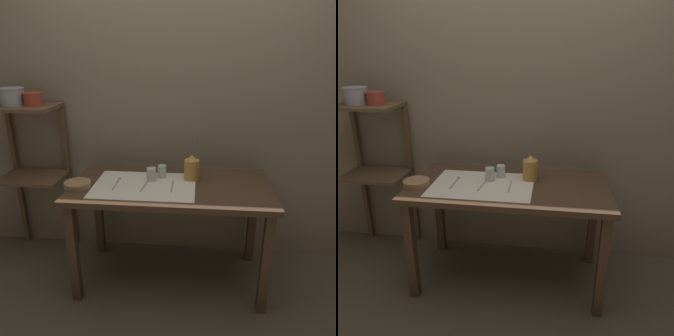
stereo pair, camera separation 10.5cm
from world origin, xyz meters
The scene contains 14 objects.
ground_plane centered at (0.00, 0.00, 0.00)m, with size 12.00×12.00×0.00m, color brown.
stone_wall_back centered at (0.00, 0.46, 1.20)m, with size 7.00×0.06×2.40m.
wooden_table centered at (0.00, 0.00, 0.68)m, with size 1.39×0.71×0.78m.
wooden_shelf_unit centered at (-1.13, 0.28, 0.88)m, with size 0.49×0.36×1.27m.
linen_cloth centered at (-0.18, -0.04, 0.78)m, with size 0.70×0.50×0.00m.
pitcher_with_flowers centered at (0.14, 0.10, 0.87)m, with size 0.11×0.11×0.39m.
wooden_bowl centered at (-0.63, -0.12, 0.80)m, with size 0.18×0.18×0.04m.
glass_tumbler_near centered at (-0.14, 0.05, 0.83)m, with size 0.07×0.07×0.09m.
glass_tumbler_far centered at (-0.08, 0.12, 0.83)m, with size 0.06×0.06×0.09m.
spoon_outer centered at (-0.38, 0.01, 0.79)m, with size 0.02×0.21×0.02m.
fork_outer centered at (-0.18, -0.05, 0.79)m, with size 0.04×0.19×0.00m.
fork_inner centered at (0.01, -0.04, 0.79)m, with size 0.01×0.19×0.00m.
metal_pot_large centered at (-1.20, 0.23, 1.34)m, with size 0.19×0.19×0.13m.
metal_pot_small centered at (-1.04, 0.23, 1.33)m, with size 0.14×0.14×0.10m.
Camera 1 is at (0.18, -2.10, 1.67)m, focal length 35.00 mm.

